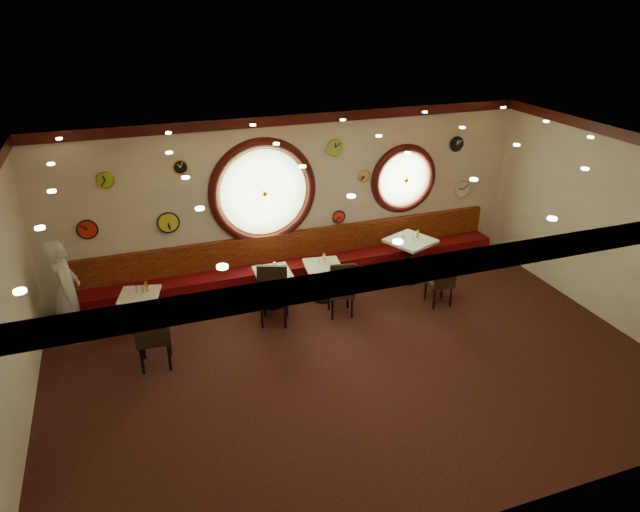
% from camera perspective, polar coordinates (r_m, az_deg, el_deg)
% --- Properties ---
extents(floor, '(9.00, 6.00, 0.00)m').
position_cam_1_polar(floor, '(8.78, 3.63, -10.74)').
color(floor, black).
rests_on(floor, ground).
extents(ceiling, '(9.00, 6.00, 0.02)m').
position_cam_1_polar(ceiling, '(7.38, 4.31, 9.85)').
color(ceiling, gold).
rests_on(ceiling, wall_back).
extents(wall_back, '(9.00, 0.02, 3.20)m').
position_cam_1_polar(wall_back, '(10.55, -2.50, 5.50)').
color(wall_back, beige).
rests_on(wall_back, floor).
extents(wall_front, '(9.00, 0.02, 3.20)m').
position_cam_1_polar(wall_front, '(5.76, 16.12, -13.93)').
color(wall_front, beige).
rests_on(wall_front, floor).
extents(wall_left, '(0.02, 6.00, 3.20)m').
position_cam_1_polar(wall_left, '(7.57, -29.38, -6.26)').
color(wall_left, beige).
rests_on(wall_left, floor).
extents(wall_right, '(0.02, 6.00, 3.20)m').
position_cam_1_polar(wall_right, '(10.46, 27.25, 2.48)').
color(wall_right, beige).
rests_on(wall_right, floor).
extents(molding_back, '(9.00, 0.10, 0.18)m').
position_cam_1_polar(molding_back, '(10.09, -2.58, 13.52)').
color(molding_back, '#330A09').
rests_on(molding_back, wall_back).
extents(molding_front, '(9.00, 0.10, 0.18)m').
position_cam_1_polar(molding_front, '(5.01, 17.84, 0.03)').
color(molding_front, '#330A09').
rests_on(molding_front, wall_back).
extents(molding_right, '(0.10, 6.00, 0.18)m').
position_cam_1_polar(molding_right, '(10.02, 28.76, 10.42)').
color(molding_right, '#330A09').
rests_on(molding_right, wall_back).
extents(banquette_base, '(8.00, 0.55, 0.20)m').
position_cam_1_polar(banquette_base, '(10.90, -1.92, -2.41)').
color(banquette_base, black).
rests_on(banquette_base, floor).
extents(banquette_seat, '(8.00, 0.55, 0.30)m').
position_cam_1_polar(banquette_seat, '(10.79, -1.94, -1.24)').
color(banquette_seat, '#56070B').
rests_on(banquette_seat, banquette_base).
extents(banquette_back, '(8.00, 0.10, 0.55)m').
position_cam_1_polar(banquette_back, '(10.81, -2.33, 1.15)').
color(banquette_back, '#5C0709').
rests_on(banquette_back, wall_back).
extents(porthole_left_glass, '(1.66, 0.02, 1.66)m').
position_cam_1_polar(porthole_left_glass, '(10.31, -5.73, 6.41)').
color(porthole_left_glass, '#83B26A').
rests_on(porthole_left_glass, wall_back).
extents(porthole_left_frame, '(1.98, 0.18, 1.98)m').
position_cam_1_polar(porthole_left_frame, '(10.30, -5.70, 6.38)').
color(porthole_left_frame, '#330A09').
rests_on(porthole_left_frame, wall_back).
extents(porthole_left_ring, '(1.61, 0.03, 1.61)m').
position_cam_1_polar(porthole_left_ring, '(10.27, -5.66, 6.33)').
color(porthole_left_ring, gold).
rests_on(porthole_left_ring, wall_back).
extents(porthole_right_glass, '(1.10, 0.02, 1.10)m').
position_cam_1_polar(porthole_right_glass, '(11.28, 8.31, 7.65)').
color(porthole_right_glass, '#83B26A').
rests_on(porthole_right_glass, wall_back).
extents(porthole_right_frame, '(1.38, 0.18, 1.38)m').
position_cam_1_polar(porthole_right_frame, '(11.27, 8.34, 7.63)').
color(porthole_right_frame, '#330A09').
rests_on(porthole_right_frame, wall_back).
extents(porthole_right_ring, '(1.09, 0.03, 1.09)m').
position_cam_1_polar(porthole_right_ring, '(11.25, 8.41, 7.59)').
color(porthole_right_ring, gold).
rests_on(porthole_right_ring, wall_back).
extents(wall_clock_0, '(0.24, 0.03, 0.24)m').
position_cam_1_polar(wall_clock_0, '(10.91, 1.87, 3.96)').
color(wall_clock_0, red).
rests_on(wall_clock_0, wall_back).
extents(wall_clock_1, '(0.32, 0.03, 0.32)m').
position_cam_1_polar(wall_clock_1, '(10.15, -22.24, 2.48)').
color(wall_clock_1, red).
rests_on(wall_clock_1, wall_back).
extents(wall_clock_2, '(0.28, 0.03, 0.28)m').
position_cam_1_polar(wall_clock_2, '(11.64, 13.48, 10.84)').
color(wall_clock_2, black).
rests_on(wall_clock_2, wall_back).
extents(wall_clock_3, '(0.22, 0.03, 0.22)m').
position_cam_1_polar(wall_clock_3, '(10.85, 4.41, 7.97)').
color(wall_clock_3, '#E2BA4B').
rests_on(wall_clock_3, wall_back).
extents(wall_clock_4, '(0.30, 0.03, 0.30)m').
position_cam_1_polar(wall_clock_4, '(10.47, 1.46, 10.81)').
color(wall_clock_4, '#89B839').
rests_on(wall_clock_4, wall_back).
extents(wall_clock_5, '(0.36, 0.03, 0.36)m').
position_cam_1_polar(wall_clock_5, '(10.16, -14.93, 3.26)').
color(wall_clock_5, yellow).
rests_on(wall_clock_5, wall_back).
extents(wall_clock_6, '(0.34, 0.03, 0.34)m').
position_cam_1_polar(wall_clock_6, '(12.03, 14.04, 6.51)').
color(wall_clock_6, white).
rests_on(wall_clock_6, wall_back).
extents(wall_clock_7, '(0.26, 0.03, 0.26)m').
position_cam_1_polar(wall_clock_7, '(9.87, -20.69, 7.10)').
color(wall_clock_7, '#92BA25').
rests_on(wall_clock_7, wall_back).
extents(wall_clock_8, '(0.24, 0.03, 0.24)m').
position_cam_1_polar(wall_clock_8, '(9.88, -13.80, 8.62)').
color(wall_clock_8, black).
rests_on(wall_clock_8, wall_back).
extents(table_a, '(0.74, 0.74, 0.68)m').
position_cam_1_polar(table_a, '(9.78, -17.46, -4.94)').
color(table_a, black).
rests_on(table_a, floor).
extents(table_b, '(0.64, 0.64, 0.68)m').
position_cam_1_polar(table_b, '(10.08, -4.73, -2.80)').
color(table_b, black).
rests_on(table_b, floor).
extents(table_c, '(0.71, 0.71, 0.70)m').
position_cam_1_polar(table_c, '(10.25, 0.28, -2.14)').
color(table_c, black).
rests_on(table_c, floor).
extents(table_d, '(1.01, 1.01, 0.85)m').
position_cam_1_polar(table_d, '(11.03, 8.93, 0.14)').
color(table_d, black).
rests_on(table_d, floor).
extents(chair_a, '(0.54, 0.54, 0.73)m').
position_cam_1_polar(chair_a, '(8.65, -16.44, -7.07)').
color(chair_a, black).
rests_on(chair_a, floor).
extents(chair_b, '(0.63, 0.63, 0.72)m').
position_cam_1_polar(chair_b, '(9.38, -4.69, -3.42)').
color(chair_b, black).
rests_on(chair_b, floor).
extents(chair_c, '(0.51, 0.51, 0.64)m').
position_cam_1_polar(chair_c, '(9.64, 2.18, -3.01)').
color(chair_c, black).
rests_on(chair_c, floor).
extents(chair_d, '(0.44, 0.44, 0.62)m').
position_cam_1_polar(chair_d, '(10.20, 12.14, -2.06)').
color(chair_d, black).
rests_on(chair_d, floor).
extents(condiment_a_salt, '(0.04, 0.04, 0.11)m').
position_cam_1_polar(condiment_a_salt, '(9.71, -17.87, -3.16)').
color(condiment_a_salt, silver).
rests_on(condiment_a_salt, table_a).
extents(condiment_b_salt, '(0.03, 0.03, 0.09)m').
position_cam_1_polar(condiment_b_salt, '(9.98, -5.22, -1.24)').
color(condiment_b_salt, silver).
rests_on(condiment_b_salt, table_b).
extents(condiment_c_salt, '(0.03, 0.03, 0.09)m').
position_cam_1_polar(condiment_c_salt, '(10.14, -0.06, -0.55)').
color(condiment_c_salt, silver).
rests_on(condiment_c_salt, table_c).
extents(condiment_d_salt, '(0.04, 0.04, 0.10)m').
position_cam_1_polar(condiment_d_salt, '(10.89, 8.35, 1.94)').
color(condiment_d_salt, silver).
rests_on(condiment_d_salt, table_d).
extents(condiment_a_pepper, '(0.04, 0.04, 0.11)m').
position_cam_1_polar(condiment_a_pepper, '(9.66, -17.32, -3.26)').
color(condiment_a_pepper, '#BCBCC0').
rests_on(condiment_a_pepper, table_a).
extents(condiment_b_pepper, '(0.04, 0.04, 0.10)m').
position_cam_1_polar(condiment_b_pepper, '(9.95, -4.76, -1.25)').
color(condiment_b_pepper, silver).
rests_on(condiment_b_pepper, table_b).
extents(condiment_c_pepper, '(0.04, 0.04, 0.11)m').
position_cam_1_polar(condiment_c_pepper, '(10.12, 0.36, -0.55)').
color(condiment_c_pepper, silver).
rests_on(condiment_c_pepper, table_c).
extents(condiment_d_pepper, '(0.04, 0.04, 0.10)m').
position_cam_1_polar(condiment_d_pepper, '(10.84, 9.31, 1.74)').
color(condiment_d_pepper, silver).
rests_on(condiment_d_pepper, table_d).
extents(condiment_a_bottle, '(0.05, 0.05, 0.17)m').
position_cam_1_polar(condiment_a_bottle, '(9.67, -16.96, -2.96)').
color(condiment_a_bottle, gold).
rests_on(condiment_a_bottle, table_a).
extents(condiment_b_bottle, '(0.05, 0.05, 0.15)m').
position_cam_1_polar(condiment_b_bottle, '(9.96, -4.55, -1.05)').
color(condiment_b_bottle, gold).
rests_on(condiment_b_bottle, table_b).
extents(condiment_c_bottle, '(0.05, 0.05, 0.16)m').
position_cam_1_polar(condiment_c_bottle, '(10.20, 0.41, -0.16)').
color(condiment_c_bottle, gold).
rests_on(condiment_c_bottle, table_c).
extents(condiment_d_bottle, '(0.05, 0.05, 0.16)m').
position_cam_1_polar(condiment_d_bottle, '(10.99, 9.75, 2.23)').
color(condiment_d_bottle, gold).
rests_on(condiment_d_bottle, table_d).
extents(waiter, '(0.44, 0.64, 1.72)m').
position_cam_1_polar(waiter, '(9.76, -23.98, -3.20)').
color(waiter, silver).
rests_on(waiter, floor).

